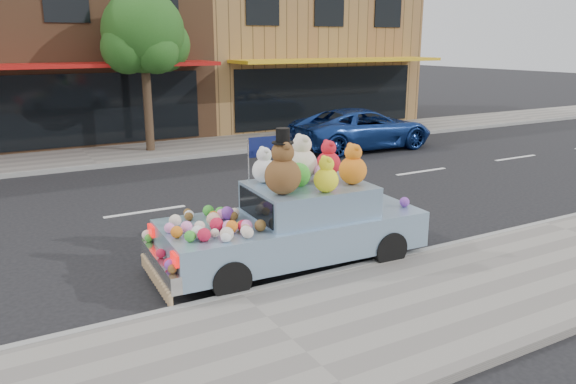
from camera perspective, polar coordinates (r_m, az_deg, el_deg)
ground at (r=12.72m, az=-14.29°, el=-1.96°), size 120.00×120.00×0.00m
near_sidewalk at (r=7.08m, az=0.44°, el=-15.14°), size 60.00×3.00×0.12m
far_sidewalk at (r=18.90m, az=-19.59°, el=3.32°), size 60.00×3.00×0.12m
near_kerb at (r=8.27m, az=-4.83°, el=-10.50°), size 60.00×0.12×0.13m
far_kerb at (r=17.45m, az=-18.71°, el=2.49°), size 60.00×0.12×0.13m
storefront_mid at (r=23.98m, az=-22.79°, el=13.98°), size 10.00×9.80×7.30m
storefront_right at (r=27.13m, az=-0.66°, el=15.11°), size 10.00×9.80×7.30m
street_tree at (r=19.05m, az=-14.42°, el=14.82°), size 3.00×2.70×5.22m
car_blue at (r=19.70m, az=7.57°, el=6.40°), size 5.08×2.40×1.40m
art_car at (r=9.24m, az=0.60°, el=-2.75°), size 4.56×1.96×2.37m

